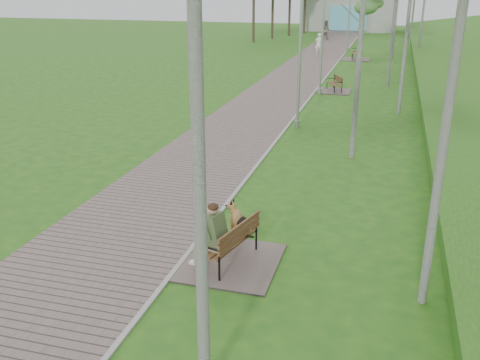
# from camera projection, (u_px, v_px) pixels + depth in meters

# --- Properties ---
(ground) EXTENTS (120.00, 120.00, 0.00)m
(ground) POSITION_uv_depth(u_px,v_px,m) (243.00, 184.00, 14.93)
(ground) COLOR #24581A
(ground) RESTS_ON ground
(walkway) EXTENTS (3.50, 67.00, 0.04)m
(walkway) POSITION_uv_depth(u_px,v_px,m) (305.00, 68.00, 34.75)
(walkway) COLOR #6B5B56
(walkway) RESTS_ON ground
(kerb) EXTENTS (0.10, 67.00, 0.05)m
(kerb) POSITION_uv_depth(u_px,v_px,m) (332.00, 69.00, 34.30)
(kerb) COLOR #999993
(kerb) RESTS_ON ground
(building_north) EXTENTS (10.00, 5.20, 4.00)m
(building_north) POSITION_uv_depth(u_px,v_px,m) (350.00, 12.00, 60.56)
(building_north) COLOR #9E9E99
(building_north) RESTS_ON ground
(bench_main) EXTENTS (1.86, 2.07, 1.62)m
(bench_main) POSITION_uv_depth(u_px,v_px,m) (226.00, 243.00, 10.57)
(bench_main) COLOR #6B5B56
(bench_main) RESTS_ON ground
(bench_second) EXTENTS (1.61, 1.78, 0.99)m
(bench_second) POSITION_uv_depth(u_px,v_px,m) (334.00, 88.00, 27.38)
(bench_second) COLOR #6B5B56
(bench_second) RESTS_ON ground
(bench_third) EXTENTS (1.94, 2.16, 1.19)m
(bench_third) POSITION_uv_depth(u_px,v_px,m) (356.00, 56.00, 38.53)
(bench_third) COLOR #6B5B56
(bench_third) RESTS_ON ground
(lamp_post_near) EXTENTS (0.19, 0.19, 5.04)m
(lamp_post_near) POSITION_uv_depth(u_px,v_px,m) (299.00, 66.00, 19.91)
(lamp_post_near) COLOR #A3A6AC
(lamp_post_near) RESTS_ON ground
(lamp_post_second) EXTENTS (0.20, 0.20, 5.26)m
(lamp_post_second) POSITION_uv_depth(u_px,v_px,m) (322.00, 44.00, 25.84)
(lamp_post_second) COLOR #A3A6AC
(lamp_post_second) RESTS_ON ground
(lamp_post_third) EXTENTS (0.23, 0.23, 5.85)m
(lamp_post_third) POSITION_uv_depth(u_px,v_px,m) (349.00, 17.00, 41.56)
(lamp_post_third) COLOR #A3A6AC
(lamp_post_third) RESTS_ON ground
(lamp_post_far) EXTENTS (0.21, 0.21, 5.47)m
(lamp_post_far) POSITION_uv_depth(u_px,v_px,m) (362.00, 12.00, 51.25)
(lamp_post_far) COLOR #A3A6AC
(lamp_post_far) RESTS_ON ground
(pedestrian_near) EXTENTS (0.70, 0.59, 1.63)m
(pedestrian_near) POSITION_uv_depth(u_px,v_px,m) (319.00, 44.00, 40.84)
(pedestrian_near) COLOR white
(pedestrian_near) RESTS_ON ground
(pedestrian_far) EXTENTS (1.10, 0.99, 1.84)m
(pedestrian_far) POSITION_uv_depth(u_px,v_px,m) (326.00, 30.00, 51.19)
(pedestrian_far) COLOR gray
(pedestrian_far) RESTS_ON ground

